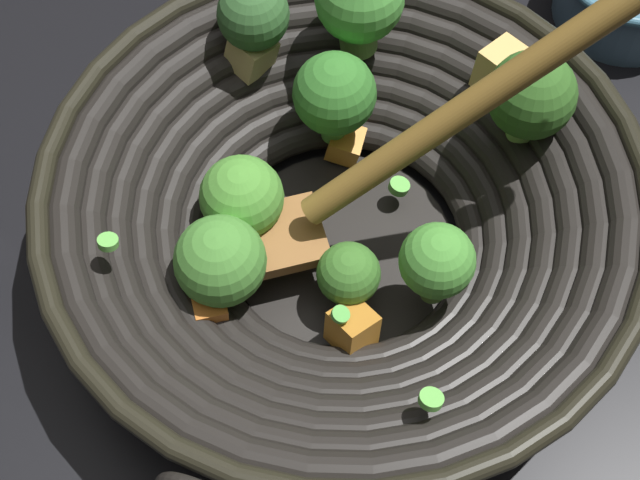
% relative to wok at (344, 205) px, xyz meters
% --- Properties ---
extents(ground_plane, '(4.00, 4.00, 0.00)m').
position_rel_wok_xyz_m(ground_plane, '(0.00, -0.00, -0.06)').
color(ground_plane, black).
extents(wok, '(0.40, 0.39, 0.22)m').
position_rel_wok_xyz_m(wok, '(0.00, 0.00, 0.00)').
color(wok, black).
rests_on(wok, ground).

